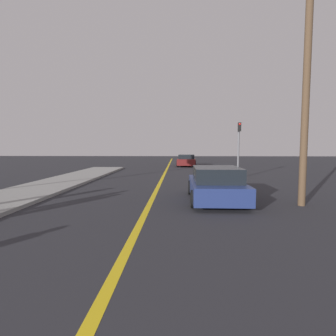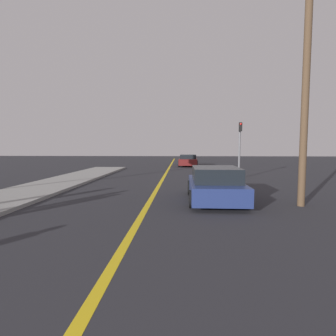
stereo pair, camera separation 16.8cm
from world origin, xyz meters
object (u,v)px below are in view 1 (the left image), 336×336
at_px(car_near_right_lane, 216,185).
at_px(car_ahead_center, 186,160).
at_px(traffic_light, 239,144).
at_px(utility_pole, 306,96).

relative_size(car_near_right_lane, car_ahead_center, 0.96).
bearing_deg(car_near_right_lane, car_ahead_center, 92.09).
relative_size(car_ahead_center, traffic_light, 1.17).
relative_size(car_ahead_center, utility_pole, 0.56).
height_order(traffic_light, utility_pole, utility_pole).
xyz_separation_m(car_ahead_center, traffic_light, (2.95, -11.01, 1.62)).
height_order(car_ahead_center, traffic_light, traffic_light).
height_order(car_near_right_lane, car_ahead_center, car_near_right_lane).
xyz_separation_m(car_ahead_center, utility_pole, (3.41, -18.67, 3.16)).
distance_m(traffic_light, utility_pole, 7.82).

